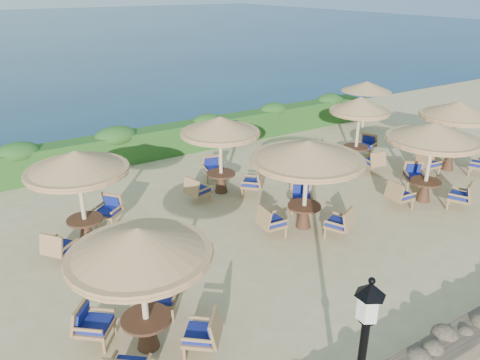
# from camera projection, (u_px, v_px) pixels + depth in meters

# --- Properties ---
(ground) EXTENTS (120.00, 120.00, 0.00)m
(ground) POSITION_uv_depth(u_px,v_px,m) (305.00, 213.00, 14.52)
(ground) COLOR tan
(ground) RESTS_ON ground
(sea) EXTENTS (160.00, 160.00, 0.00)m
(sea) POSITION_uv_depth(u_px,v_px,m) (2.00, 30.00, 69.05)
(sea) COLOR #0B2746
(sea) RESTS_ON ground
(hedge) EXTENTS (18.00, 0.90, 1.20)m
(hedge) POSITION_uv_depth(u_px,v_px,m) (197.00, 135.00, 19.89)
(hedge) COLOR #1D4717
(hedge) RESTS_ON ground
(extra_parasol) EXTENTS (2.30, 2.30, 2.41)m
(extra_parasol) POSITION_uv_depth(u_px,v_px,m) (367.00, 86.00, 21.55)
(extra_parasol) COLOR beige
(extra_parasol) RESTS_ON ground
(cafe_set_0) EXTENTS (2.69, 2.69, 2.65)m
(cafe_set_0) POSITION_uv_depth(u_px,v_px,m) (141.00, 270.00, 8.51)
(cafe_set_0) COLOR beige
(cafe_set_0) RESTS_ON ground
(cafe_set_1) EXTENTS (3.21, 3.21, 2.65)m
(cafe_set_1) POSITION_uv_depth(u_px,v_px,m) (307.00, 163.00, 12.92)
(cafe_set_1) COLOR beige
(cafe_set_1) RESTS_ON ground
(cafe_set_2) EXTENTS (2.92, 2.92, 2.65)m
(cafe_set_2) POSITION_uv_depth(u_px,v_px,m) (432.00, 145.00, 14.58)
(cafe_set_2) COLOR beige
(cafe_set_2) RESTS_ON ground
(cafe_set_3) EXTENTS (2.70, 2.70, 2.65)m
(cafe_set_3) POSITION_uv_depth(u_px,v_px,m) (78.00, 175.00, 12.16)
(cafe_set_3) COLOR beige
(cafe_set_3) RESTS_ON ground
(cafe_set_4) EXTENTS (2.75, 2.75, 2.65)m
(cafe_set_4) POSITION_uv_depth(u_px,v_px,m) (220.00, 140.00, 15.24)
(cafe_set_4) COLOR beige
(cafe_set_4) RESTS_ON ground
(cafe_set_5) EXTENTS (2.74, 2.59, 2.65)m
(cafe_set_5) POSITION_uv_depth(u_px,v_px,m) (359.00, 120.00, 17.80)
(cafe_set_5) COLOR beige
(cafe_set_5) RESTS_ON ground
(cafe_set_6) EXTENTS (2.78, 2.78, 2.65)m
(cafe_set_6) POSITION_uv_depth(u_px,v_px,m) (456.00, 122.00, 17.14)
(cafe_set_6) COLOR beige
(cafe_set_6) RESTS_ON ground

